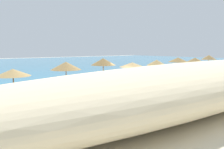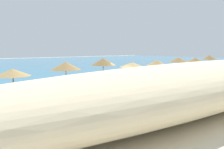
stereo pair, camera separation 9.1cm
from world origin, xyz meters
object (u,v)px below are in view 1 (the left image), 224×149
beach_umbrella_3 (66,66)px  lounge_chair_0 (109,85)px  beach_umbrella_4 (103,62)px  lounge_chair_1 (15,101)px  beach_umbrella_6 (157,63)px  beach_umbrella_7 (178,60)px  beach_ball (152,84)px  beach_umbrella_8 (195,60)px  beach_umbrella_9 (209,57)px  beach_umbrella_5 (132,65)px  beach_umbrella_2 (13,73)px

beach_umbrella_3 → lounge_chair_0: beach_umbrella_3 is taller
beach_umbrella_4 → lounge_chair_0: (0.23, -0.52, -2.10)m
beach_umbrella_3 → lounge_chair_0: 4.55m
beach_umbrella_3 → lounge_chair_1: bearing=-164.3°
beach_umbrella_4 → lounge_chair_1: beach_umbrella_4 is taller
beach_umbrella_6 → beach_umbrella_7: beach_umbrella_7 is taller
lounge_chair_1 → beach_ball: (13.17, -0.31, -0.24)m
lounge_chair_1 → beach_umbrella_8: bearing=-59.4°
beach_umbrella_6 → beach_umbrella_3: bearing=-179.3°
beach_umbrella_9 → lounge_chair_1: 28.01m
beach_umbrella_5 → beach_umbrella_9: (15.78, -0.15, 0.40)m
beach_umbrella_2 → beach_ball: bearing=-6.7°
beach_umbrella_7 → lounge_chair_0: (-11.73, -0.58, -1.91)m
lounge_chair_0 → lounge_chair_1: 8.48m
beach_umbrella_2 → beach_umbrella_3: 4.09m
beach_umbrella_4 → beach_umbrella_5: size_ratio=1.08×
lounge_chair_0 → beach_umbrella_7: bearing=-103.4°
beach_umbrella_6 → beach_umbrella_7: 4.29m
lounge_chair_1 → beach_umbrella_3: bearing=-46.6°
beach_umbrella_5 → lounge_chair_0: (-3.67, -0.67, -1.63)m
beach_umbrella_6 → beach_ball: beach_umbrella_6 is taller
beach_umbrella_4 → beach_umbrella_8: bearing=-0.5°
beach_ball → lounge_chair_1: bearing=178.6°
beach_umbrella_3 → beach_umbrella_2: bearing=-179.8°
beach_umbrella_7 → lounge_chair_1: beach_umbrella_7 is taller
beach_umbrella_2 → beach_umbrella_8: 23.60m
beach_ball → beach_umbrella_8: bearing=8.0°
lounge_chair_1 → beach_ball: 13.17m
beach_umbrella_6 → lounge_chair_1: 16.04m
beach_umbrella_8 → lounge_chair_0: size_ratio=1.47×
beach_umbrella_3 → beach_umbrella_9: beach_umbrella_9 is taller
lounge_chair_0 → beach_umbrella_8: bearing=-104.8°
beach_umbrella_3 → lounge_chair_0: size_ratio=1.56×
beach_umbrella_4 → beach_umbrella_7: 11.96m
beach_umbrella_2 → beach_umbrella_7: beach_umbrella_7 is taller
beach_umbrella_5 → lounge_chair_0: bearing=-169.7°
beach_umbrella_3 → beach_umbrella_7: (15.84, 0.18, -0.01)m
beach_umbrella_4 → lounge_chair_1: (-8.21, -1.33, -2.20)m
beach_umbrella_2 → beach_umbrella_3: (4.08, 0.02, 0.27)m
beach_umbrella_2 → lounge_chair_1: (-0.25, -1.20, -1.74)m
beach_umbrella_9 → beach_ball: size_ratio=9.62×
beach_ball → beach_umbrella_4: bearing=161.7°
beach_umbrella_4 → beach_umbrella_7: (11.96, 0.07, -0.19)m
beach_umbrella_2 → lounge_chair_0: size_ratio=1.38×
beach_umbrella_5 → beach_umbrella_9: beach_umbrella_9 is taller
beach_umbrella_6 → lounge_chair_0: size_ratio=1.44×
beach_umbrella_2 → lounge_chair_1: 2.13m
beach_umbrella_7 → beach_ball: 7.55m
beach_umbrella_3 → lounge_chair_0: bearing=-5.6°
beach_umbrella_2 → beach_umbrella_4: 7.97m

